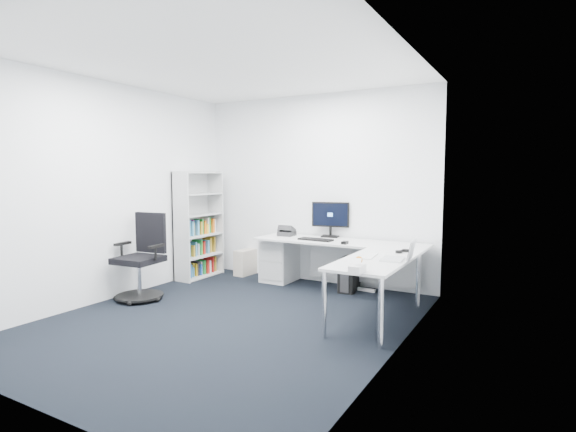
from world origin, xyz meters
The scene contains 22 objects.
ground centered at (0.00, 0.00, 0.00)m, with size 4.20×4.20×0.00m, color black.
ceiling centered at (0.00, 0.00, 2.70)m, with size 4.20×4.20×0.00m, color white.
wall_back centered at (0.00, 2.10, 1.35)m, with size 3.60×0.02×2.70m, color white.
wall_front centered at (0.00, -2.10, 1.35)m, with size 3.60×0.02×2.70m, color white.
wall_left centered at (-1.80, 0.00, 1.35)m, with size 0.02×4.20×2.70m, color white.
wall_right centered at (1.80, 0.00, 1.35)m, with size 0.02×4.20×2.70m, color white.
l_desk centered at (0.55, 1.40, 0.34)m, with size 2.33×1.30×0.68m, color silver, non-canonical shape.
drawer_pedestal centered at (-0.44, 1.85, 0.32)m, with size 0.42×0.52×0.64m, color silver.
bookshelf centered at (-1.62, 1.45, 0.80)m, with size 0.31×0.80×1.61m, color #BABDBC, non-canonical shape.
task_chair centered at (-1.46, 0.11, 0.54)m, with size 0.60×0.60×1.08m, color black, non-canonical shape.
black_pc_tower centered at (0.66, 1.83, 0.22)m, with size 0.20×0.46×0.44m, color black.
beige_pc_tower centered at (-1.10, 1.94, 0.20)m, with size 0.19×0.41×0.39m, color beige.
power_strip centered at (0.85, 1.89, 0.02)m, with size 0.32×0.05×0.04m, color silver.
monitor centered at (0.30, 2.01, 0.93)m, with size 0.53×0.17×0.51m, color black, non-canonical shape.
black_keyboard centered at (0.25, 1.62, 0.69)m, with size 0.47×0.17×0.02m, color black.
mouse centered at (0.72, 1.52, 0.70)m, with size 0.07×0.11×0.03m, color black.
desk_phone centered at (-0.31, 1.83, 0.75)m, with size 0.21×0.21×0.15m, color #272729, non-canonical shape.
laptop centered at (1.56, 0.77, 0.79)m, with size 0.32×0.31×0.22m, color silver, non-canonical shape.
white_keyboard centered at (1.29, 0.83, 0.69)m, with size 0.11×0.38×0.01m, color silver.
headphones centered at (1.52, 1.27, 0.70)m, with size 0.12×0.19×0.05m, color black, non-canonical shape.
orange_fruit centered at (1.32, 0.41, 0.72)m, with size 0.08×0.08×0.08m, color orange.
tissue_box centered at (1.45, 0.02, 0.71)m, with size 0.11×0.21×0.07m, color silver.
Camera 1 is at (2.86, -3.77, 1.57)m, focal length 28.00 mm.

